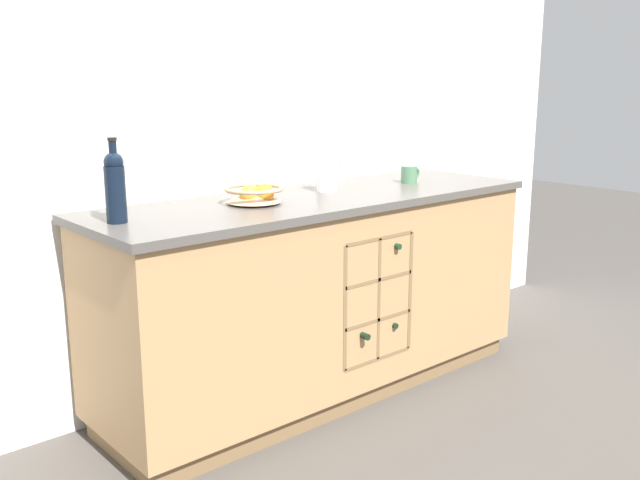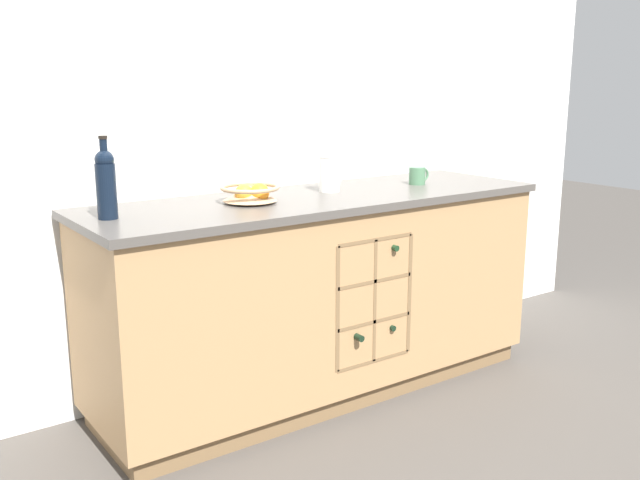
# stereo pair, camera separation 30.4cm
# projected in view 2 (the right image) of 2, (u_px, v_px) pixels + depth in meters

# --- Properties ---
(ground_plane) EXTENTS (14.00, 14.00, 0.00)m
(ground_plane) POSITION_uv_depth(u_px,v_px,m) (320.00, 388.00, 3.43)
(ground_plane) COLOR #4C4742
(back_wall) EXTENTS (4.54, 0.06, 2.55)m
(back_wall) POSITION_uv_depth(u_px,v_px,m) (274.00, 116.00, 3.45)
(back_wall) COLOR white
(back_wall) RESTS_ON ground_plane
(kitchen_island) EXTENTS (2.18, 0.69, 0.94)m
(kitchen_island) POSITION_uv_depth(u_px,v_px,m) (320.00, 294.00, 3.32)
(kitchen_island) COLOR brown
(kitchen_island) RESTS_ON ground_plane
(fruit_bowl) EXTENTS (0.25, 0.25, 0.09)m
(fruit_bowl) POSITION_uv_depth(u_px,v_px,m) (250.00, 192.00, 3.02)
(fruit_bowl) COLOR tan
(fruit_bowl) RESTS_ON kitchen_island
(white_pitcher) EXTENTS (0.16, 0.10, 0.17)m
(white_pitcher) POSITION_uv_depth(u_px,v_px,m) (330.00, 173.00, 3.31)
(white_pitcher) COLOR white
(white_pitcher) RESTS_ON kitchen_island
(ceramic_mug) EXTENTS (0.12, 0.08, 0.09)m
(ceramic_mug) POSITION_uv_depth(u_px,v_px,m) (417.00, 176.00, 3.55)
(ceramic_mug) COLOR #4C7A56
(ceramic_mug) RESTS_ON kitchen_island
(standing_wine_bottle) EXTENTS (0.08, 0.08, 0.31)m
(standing_wine_bottle) POSITION_uv_depth(u_px,v_px,m) (106.00, 182.00, 2.66)
(standing_wine_bottle) COLOR black
(standing_wine_bottle) RESTS_ON kitchen_island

